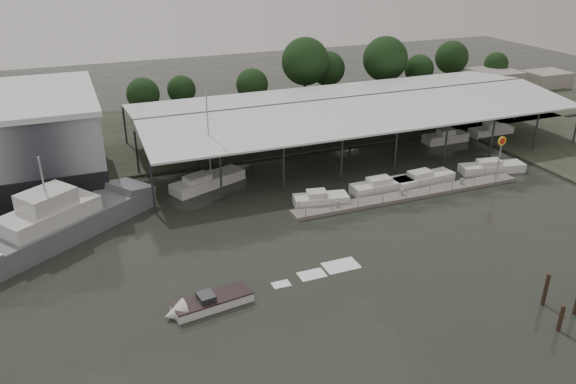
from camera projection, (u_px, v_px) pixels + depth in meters
name	position (u px, v px, depth m)	size (l,w,h in m)	color
ground	(326.00, 268.00, 48.98)	(200.00, 200.00, 0.00)	black
land_strip_far	(207.00, 129.00, 84.50)	(140.00, 30.00, 0.30)	#3B4231
covered_boat_shed	(352.00, 102.00, 75.93)	(58.24, 24.00, 6.96)	silver
floating_dock	(409.00, 195.00, 62.45)	(28.00, 2.00, 1.40)	slate
shell_fuel_sign	(501.00, 150.00, 64.99)	(1.10, 0.18, 5.55)	#979A9D
distant_commercial_buildings	(507.00, 81.00, 106.08)	(22.00, 8.00, 4.00)	gray
grey_trawler	(63.00, 221.00, 53.60)	(18.74, 15.03, 8.84)	slate
white_sailboat	(207.00, 181.00, 64.80)	(9.39, 5.87, 13.74)	white
speedboat_underway	(206.00, 304.00, 43.42)	(17.88, 4.33, 2.00)	white
moored_cruiser_0	(320.00, 199.00, 60.45)	(6.17, 3.25, 1.70)	white
moored_cruiser_1	(382.00, 186.00, 63.81)	(7.64, 2.39, 1.70)	white
moored_cruiser_2	(423.00, 179.00, 65.59)	(8.03, 2.94, 1.70)	white
moored_cruiser_3	(491.00, 167.00, 68.93)	(8.28, 3.54, 1.70)	white
horizon_tree_line	(345.00, 66.00, 95.40)	(71.34, 10.57, 11.78)	black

